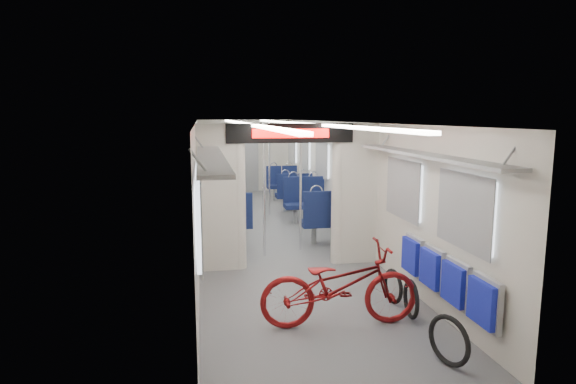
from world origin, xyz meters
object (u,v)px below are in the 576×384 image
Objects in this scene: bike_hoop_b at (411,301)px; stanchion_far_left at (242,169)px; seat_bay_near_left at (224,208)px; stanchion_near_right at (301,187)px; seat_bay_far_left at (218,185)px; seat_bay_far_right at (288,186)px; flip_bench at (443,276)px; bike_hoop_a at (449,343)px; stanchion_near_left at (264,191)px; stanchion_far_right at (269,168)px; seat_bay_near_right at (315,205)px; bicycle at (340,285)px; bike_hoop_c at (393,288)px.

stanchion_far_left reaches higher than bike_hoop_b.
stanchion_near_right is at bearing -47.12° from seat_bay_near_left.
seat_bay_near_left is 1.10× the size of seat_bay_far_left.
seat_bay_far_right reaches higher than bike_hoop_b.
flip_bench is at bearing -73.79° from stanchion_near_right.
flip_bench is 3.58m from stanchion_near_right.
stanchion_near_left is (-1.27, 4.03, 0.92)m from bike_hoop_a.
stanchion_far_right reaches higher than seat_bay_far_left.
seat_bay_near_right is 1.11× the size of seat_bay_far_right.
stanchion_far_left reaches higher than bicycle.
stanchion_near_left reaches higher than bike_hoop_b.
seat_bay_far_right is 0.89× the size of stanchion_far_right.
bike_hoop_c is 6.04m from stanchion_far_right.
bike_hoop_b is (0.12, 1.11, -0.02)m from bike_hoop_a.
flip_bench is 8.53m from seat_bay_far_left.
bike_hoop_b is 0.21× the size of stanchion_near_right.
seat_bay_near_left is at bearing -121.87° from seat_bay_far_right.
bike_hoop_c is (-0.32, 0.69, -0.38)m from flip_bench.
bicycle is 3.60× the size of bike_hoop_a.
bike_hoop_a is 8.72m from seat_bay_far_right.
seat_bay_near_left is 3.54m from seat_bay_far_right.
stanchion_near_right is (-0.57, -1.26, 0.58)m from seat_bay_near_right.
stanchion_far_right is at bearing 80.44° from stanchion_near_left.
bicycle is 6.47m from stanchion_far_right.
bike_hoop_a is 0.26× the size of seat_bay_far_left.
flip_bench is 4.39× the size of bike_hoop_b.
bike_hoop_b is at bearing -89.07° from seat_bay_far_right.
stanchion_near_right reaches higher than bike_hoop_c.
seat_bay_near_left is (-2.29, 4.80, -0.02)m from flip_bench.
stanchion_near_right is (0.21, 3.23, 0.66)m from bicycle.
stanchion_near_right reaches higher than bicycle.
bike_hoop_c is at bearing 86.78° from bike_hoop_a.
stanchion_near_left is at bearing -129.42° from seat_bay_near_right.
bicycle is at bearing -84.91° from stanchion_far_left.
stanchion_far_left is (-1.45, 5.85, 0.95)m from bike_hoop_c.
bicycle is at bearing -93.77° from stanchion_near_right.
bike_hoop_a is 0.22× the size of stanchion_far_right.
flip_bench is 1.05× the size of seat_bay_far_left.
bike_hoop_a is at bearing -72.53° from stanchion_near_left.
seat_bay_far_left reaches higher than bicycle.
bike_hoop_c is 7.79m from seat_bay_far_left.
seat_bay_near_right is at bearing 90.08° from bike_hoop_a.
seat_bay_far_right is at bearing -12.45° from seat_bay_far_left.
stanchion_near_right is (-0.58, 4.31, 0.92)m from bike_hoop_a.
seat_bay_near_right reaches higher than bike_hoop_a.
bike_hoop_b is (0.90, 0.03, -0.27)m from bicycle.
seat_bay_near_left is 3.42m from seat_bay_far_left.
seat_bay_far_left is at bearing 90.00° from seat_bay_near_left.
flip_bench is 4.62× the size of bike_hoop_c.
stanchion_far_left is (-0.78, 3.14, 0.00)m from stanchion_near_right.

